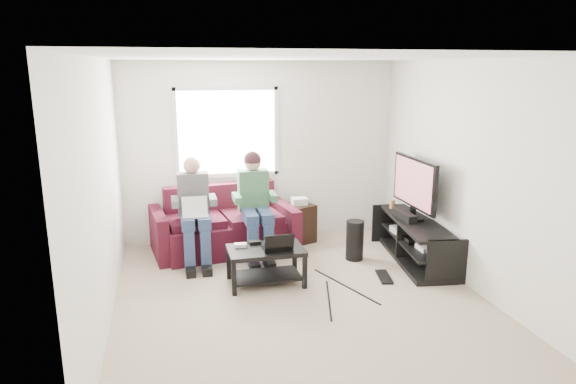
{
  "coord_description": "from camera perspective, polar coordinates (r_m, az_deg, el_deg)",
  "views": [
    {
      "loc": [
        -1.36,
        -5.08,
        2.5
      ],
      "look_at": [
        0.0,
        0.6,
        1.08
      ],
      "focal_mm": 32.0,
      "sensor_mm": 36.0,
      "label": 1
    }
  ],
  "objects": [
    {
      "name": "floor",
      "position": [
        5.82,
        1.38,
        -11.78
      ],
      "size": [
        4.5,
        4.5,
        0.0
      ],
      "primitive_type": "plane",
      "color": "tan",
      "rests_on": "ground"
    },
    {
      "name": "ceiling",
      "position": [
        5.26,
        1.55,
        14.75
      ],
      "size": [
        4.5,
        4.5,
        0.0
      ],
      "primitive_type": "plane",
      "rotation": [
        3.14,
        0.0,
        0.0
      ],
      "color": "white",
      "rests_on": "wall_back"
    },
    {
      "name": "wall_back",
      "position": [
        7.55,
        -2.96,
        4.49
      ],
      "size": [
        4.5,
        0.0,
        4.5
      ],
      "primitive_type": "plane",
      "rotation": [
        1.57,
        0.0,
        0.0
      ],
      "color": "silver",
      "rests_on": "floor"
    },
    {
      "name": "wall_front",
      "position": [
        3.36,
        11.5,
        -7.54
      ],
      "size": [
        4.5,
        0.0,
        4.5
      ],
      "primitive_type": "plane",
      "rotation": [
        -1.57,
        0.0,
        0.0
      ],
      "color": "silver",
      "rests_on": "floor"
    },
    {
      "name": "wall_left",
      "position": [
        5.25,
        -20.11,
        -0.38
      ],
      "size": [
        0.0,
        4.5,
        4.5
      ],
      "primitive_type": "plane",
      "rotation": [
        1.57,
        0.0,
        1.57
      ],
      "color": "silver",
      "rests_on": "floor"
    },
    {
      "name": "wall_right",
      "position": [
        6.21,
        19.61,
        1.71
      ],
      "size": [
        0.0,
        4.5,
        4.5
      ],
      "primitive_type": "plane",
      "rotation": [
        1.57,
        0.0,
        -1.57
      ],
      "color": "silver",
      "rests_on": "floor"
    },
    {
      "name": "window",
      "position": [
        7.41,
        -6.79,
        6.59
      ],
      "size": [
        1.48,
        0.04,
        1.28
      ],
      "color": "white",
      "rests_on": "wall_back"
    },
    {
      "name": "sofa",
      "position": [
        7.21,
        -7.21,
        -3.99
      ],
      "size": [
        2.02,
        1.11,
        0.89
      ],
      "color": "#45111F",
      "rests_on": "floor"
    },
    {
      "name": "person_left",
      "position": [
        6.73,
        -10.37,
        -1.58
      ],
      "size": [
        0.4,
        0.7,
        1.37
      ],
      "color": "navy",
      "rests_on": "sofa"
    },
    {
      "name": "person_right",
      "position": [
        6.82,
        -3.69,
        -0.65
      ],
      "size": [
        0.4,
        0.71,
        1.42
      ],
      "color": "navy",
      "rests_on": "sofa"
    },
    {
      "name": "laptop_silver",
      "position": [
        6.55,
        -10.27,
        -2.13
      ],
      "size": [
        0.34,
        0.25,
        0.24
      ],
      "primitive_type": null,
      "rotation": [
        0.0,
        0.0,
        0.08
      ],
      "color": "silver",
      "rests_on": "person_left"
    },
    {
      "name": "coffee_table",
      "position": [
        6.08,
        -2.48,
        -7.3
      ],
      "size": [
        0.88,
        0.54,
        0.44
      ],
      "color": "black",
      "rests_on": "floor"
    },
    {
      "name": "laptop_black",
      "position": [
        5.95,
        -1.22,
        -5.35
      ],
      "size": [
        0.35,
        0.26,
        0.24
      ],
      "primitive_type": null,
      "rotation": [
        0.0,
        0.0,
        0.05
      ],
      "color": "black",
      "rests_on": "coffee_table"
    },
    {
      "name": "controller_a",
      "position": [
        6.1,
        -5.31,
        -5.91
      ],
      "size": [
        0.15,
        0.1,
        0.04
      ],
      "primitive_type": "cube",
      "rotation": [
        0.0,
        0.0,
        -0.1
      ],
      "color": "silver",
      "rests_on": "coffee_table"
    },
    {
      "name": "controller_b",
      "position": [
        6.19,
        -3.73,
        -5.61
      ],
      "size": [
        0.14,
        0.1,
        0.04
      ],
      "primitive_type": "cube",
      "rotation": [
        0.0,
        0.0,
        0.05
      ],
      "color": "black",
      "rests_on": "coffee_table"
    },
    {
      "name": "controller_c",
      "position": [
        6.23,
        -0.04,
        -5.43
      ],
      "size": [
        0.15,
        0.11,
        0.04
      ],
      "primitive_type": "cube",
      "rotation": [
        0.0,
        0.0,
        -0.13
      ],
      "color": "gray",
      "rests_on": "coffee_table"
    },
    {
      "name": "tv_stand",
      "position": [
        7.01,
        13.89,
        -5.49
      ],
      "size": [
        0.73,
        1.74,
        0.56
      ],
      "color": "black",
      "rests_on": "floor"
    },
    {
      "name": "tv",
      "position": [
        6.89,
        13.86,
        0.81
      ],
      "size": [
        0.12,
        1.1,
        0.81
      ],
      "color": "black",
      "rests_on": "tv_stand"
    },
    {
      "name": "soundbar",
      "position": [
        6.94,
        12.8,
        -2.53
      ],
      "size": [
        0.12,
        0.5,
        0.1
      ],
      "primitive_type": "cube",
      "color": "black",
      "rests_on": "tv_stand"
    },
    {
      "name": "drink_cup",
      "position": [
        7.42,
        11.5,
        -1.32
      ],
      "size": [
        0.08,
        0.08,
        0.12
      ],
      "primitive_type": "cylinder",
      "color": "#B27C4C",
      "rests_on": "tv_stand"
    },
    {
      "name": "console_white",
      "position": [
        6.66,
        15.5,
        -5.95
      ],
      "size": [
        0.3,
        0.22,
        0.06
      ],
      "primitive_type": "cube",
      "color": "silver",
      "rests_on": "tv_stand"
    },
    {
      "name": "console_grey",
      "position": [
        7.24,
        12.85,
        -4.11
      ],
      "size": [
        0.34,
        0.26,
        0.08
      ],
      "primitive_type": "cube",
      "color": "gray",
      "rests_on": "tv_stand"
    },
    {
      "name": "console_black",
      "position": [
        6.95,
        14.12,
        -4.99
      ],
      "size": [
        0.38,
        0.3,
        0.07
      ],
      "primitive_type": "cube",
      "color": "black",
      "rests_on": "tv_stand"
    },
    {
      "name": "subwoofer",
      "position": [
        6.9,
        7.43,
        -5.34
      ],
      "size": [
        0.23,
        0.23,
        0.53
      ],
      "primitive_type": "cylinder",
      "color": "black",
      "rests_on": "floor"
    },
    {
      "name": "keyboard_floor",
      "position": [
        6.46,
        10.63,
        -9.24
      ],
      "size": [
        0.22,
        0.44,
        0.02
      ],
      "primitive_type": "cube",
      "rotation": [
        0.0,
        0.0,
        -0.2
      ],
      "color": "black",
      "rests_on": "floor"
    },
    {
      "name": "end_table",
      "position": [
        7.53,
        1.25,
        -3.35
      ],
      "size": [
        0.38,
        0.38,
        0.66
      ],
      "color": "black",
      "rests_on": "floor"
    }
  ]
}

